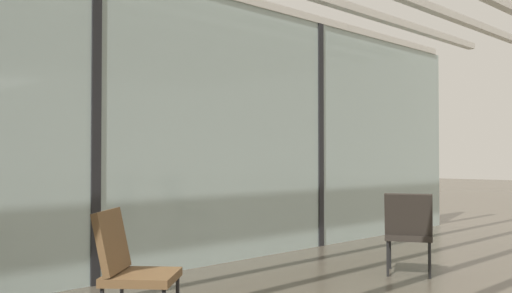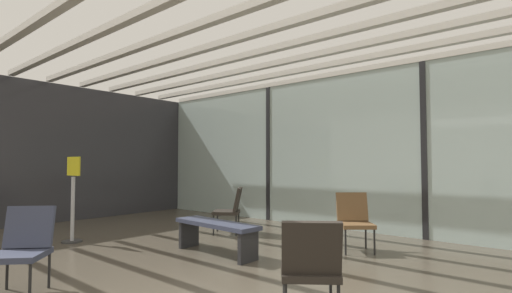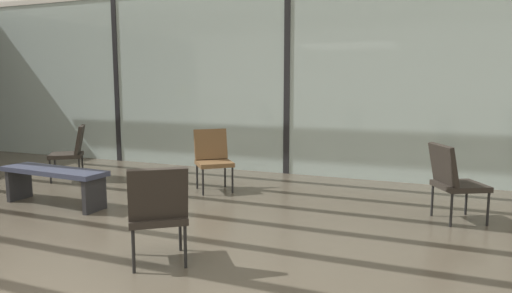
{
  "view_description": "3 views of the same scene",
  "coord_description": "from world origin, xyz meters",
  "px_view_note": "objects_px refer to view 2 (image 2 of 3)",
  "views": [
    {
      "loc": [
        -2.8,
        0.15,
        1.23
      ],
      "look_at": [
        1.1,
        4.05,
        1.35
      ],
      "focal_mm": 39.8,
      "sensor_mm": 36.0,
      "label": 1
    },
    {
      "loc": [
        1.95,
        -1.73,
        1.33
      ],
      "look_at": [
        -1.73,
        2.62,
        1.59
      ],
      "focal_mm": 26.05,
      "sensor_mm": 36.0,
      "label": 2
    },
    {
      "loc": [
        2.47,
        -2.23,
        1.55
      ],
      "look_at": [
        -0.02,
        3.84,
        0.63
      ],
      "focal_mm": 32.49,
      "sensor_mm": 36.0,
      "label": 3
    }
  ],
  "objects_px": {
    "lounge_chair_0": "(310,264)",
    "info_sign": "(73,202)",
    "waiting_bench": "(216,229)",
    "lounge_chair_1": "(23,244)",
    "lounge_chair_3": "(354,218)",
    "lounge_chair_2": "(231,207)",
    "parked_airplane": "(435,144)"
  },
  "relations": [
    {
      "from": "lounge_chair_0",
      "to": "info_sign",
      "type": "distance_m",
      "value": 4.77
    },
    {
      "from": "info_sign",
      "to": "waiting_bench",
      "type": "bearing_deg",
      "value": 22.52
    },
    {
      "from": "lounge_chair_1",
      "to": "info_sign",
      "type": "bearing_deg",
      "value": 99.26
    },
    {
      "from": "lounge_chair_1",
      "to": "lounge_chair_3",
      "type": "height_order",
      "value": "same"
    },
    {
      "from": "lounge_chair_2",
      "to": "lounge_chair_1",
      "type": "bearing_deg",
      "value": -27.23
    },
    {
      "from": "lounge_chair_0",
      "to": "parked_airplane",
      "type": "bearing_deg",
      "value": -118.93
    },
    {
      "from": "info_sign",
      "to": "lounge_chair_1",
      "type": "bearing_deg",
      "value": -33.88
    },
    {
      "from": "lounge_chair_1",
      "to": "info_sign",
      "type": "height_order",
      "value": "info_sign"
    },
    {
      "from": "parked_airplane",
      "to": "lounge_chair_0",
      "type": "distance_m",
      "value": 9.34
    },
    {
      "from": "lounge_chair_1",
      "to": "lounge_chair_3",
      "type": "xyz_separation_m",
      "value": [
        1.79,
        3.94,
        0.0
      ]
    },
    {
      "from": "parked_airplane",
      "to": "lounge_chair_0",
      "type": "bearing_deg",
      "value": -81.58
    },
    {
      "from": "info_sign",
      "to": "lounge_chair_3",
      "type": "bearing_deg",
      "value": 33.08
    },
    {
      "from": "lounge_chair_0",
      "to": "lounge_chair_1",
      "type": "xyz_separation_m",
      "value": [
        -2.67,
        -1.27,
        0.0
      ]
    },
    {
      "from": "parked_airplane",
      "to": "lounge_chair_1",
      "type": "height_order",
      "value": "parked_airplane"
    },
    {
      "from": "lounge_chair_0",
      "to": "lounge_chair_1",
      "type": "relative_size",
      "value": 1.0
    },
    {
      "from": "parked_airplane",
      "to": "lounge_chair_1",
      "type": "distance_m",
      "value": 10.59
    },
    {
      "from": "lounge_chair_0",
      "to": "info_sign",
      "type": "height_order",
      "value": "info_sign"
    },
    {
      "from": "parked_airplane",
      "to": "info_sign",
      "type": "xyz_separation_m",
      "value": [
        -3.41,
        -9.0,
        -1.23
      ]
    },
    {
      "from": "lounge_chair_1",
      "to": "lounge_chair_3",
      "type": "distance_m",
      "value": 4.33
    },
    {
      "from": "lounge_chair_0",
      "to": "lounge_chair_3",
      "type": "height_order",
      "value": "same"
    },
    {
      "from": "lounge_chair_1",
      "to": "lounge_chair_3",
      "type": "bearing_deg",
      "value": 18.73
    },
    {
      "from": "info_sign",
      "to": "lounge_chair_2",
      "type": "bearing_deg",
      "value": 56.84
    },
    {
      "from": "lounge_chair_1",
      "to": "info_sign",
      "type": "distance_m",
      "value": 2.53
    },
    {
      "from": "parked_airplane",
      "to": "lounge_chair_0",
      "type": "height_order",
      "value": "parked_airplane"
    },
    {
      "from": "lounge_chair_3",
      "to": "waiting_bench",
      "type": "height_order",
      "value": "lounge_chair_3"
    },
    {
      "from": "waiting_bench",
      "to": "lounge_chair_3",
      "type": "bearing_deg",
      "value": -129.84
    },
    {
      "from": "lounge_chair_1",
      "to": "waiting_bench",
      "type": "height_order",
      "value": "lounge_chair_1"
    },
    {
      "from": "lounge_chair_1",
      "to": "lounge_chair_2",
      "type": "distance_m",
      "value": 3.75
    },
    {
      "from": "lounge_chair_1",
      "to": "lounge_chair_2",
      "type": "relative_size",
      "value": 1.0
    },
    {
      "from": "lounge_chair_1",
      "to": "lounge_chair_0",
      "type": "bearing_deg",
      "value": -21.33
    },
    {
      "from": "parked_airplane",
      "to": "info_sign",
      "type": "relative_size",
      "value": 8.48
    },
    {
      "from": "waiting_bench",
      "to": "info_sign",
      "type": "distance_m",
      "value": 2.66
    }
  ]
}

